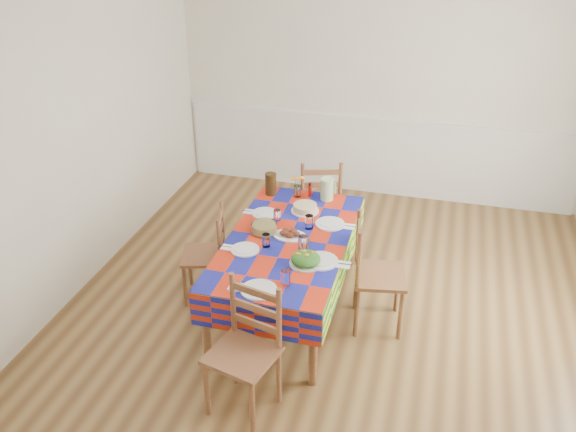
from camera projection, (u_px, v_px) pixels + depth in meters
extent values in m
cube|color=brown|center=(329.00, 319.00, 5.15)|extent=(4.50, 5.00, 0.04)
cube|color=silver|center=(381.00, 79.00, 6.63)|extent=(4.50, 0.04, 2.70)
cube|color=silver|center=(208.00, 431.00, 2.35)|extent=(4.50, 0.04, 2.70)
cube|color=silver|center=(65.00, 142.00, 5.01)|extent=(0.04, 5.00, 2.70)
cube|color=white|center=(377.00, 120.00, 6.80)|extent=(4.41, 0.06, 0.04)
cube|color=white|center=(375.00, 157.00, 7.03)|extent=(4.41, 0.03, 0.90)
cylinder|color=brown|center=(206.00, 329.00, 4.49)|extent=(0.06, 0.06, 0.65)
cylinder|color=brown|center=(313.00, 349.00, 4.30)|extent=(0.06, 0.06, 0.65)
cylinder|color=brown|center=(270.00, 224.00, 5.88)|extent=(0.06, 0.06, 0.65)
cylinder|color=brown|center=(353.00, 235.00, 5.69)|extent=(0.06, 0.06, 0.65)
cube|color=brown|center=(288.00, 241.00, 4.93)|extent=(0.92, 1.75, 0.04)
cube|color=red|center=(288.00, 239.00, 4.92)|extent=(0.96, 1.79, 0.01)
cube|color=red|center=(233.00, 246.00, 5.09)|extent=(0.01, 1.79, 0.28)
cube|color=red|center=(346.00, 262.00, 4.87)|extent=(0.01, 1.79, 0.28)
cube|color=red|center=(254.00, 320.00, 4.23)|extent=(0.96, 0.01, 0.28)
cube|color=red|center=(313.00, 205.00, 5.74)|extent=(0.96, 0.01, 0.28)
cylinder|color=white|center=(259.00, 290.00, 4.28)|extent=(0.26, 0.26, 0.01)
cylinder|color=white|center=(259.00, 289.00, 4.27)|extent=(0.18, 0.18, 0.01)
cylinder|color=white|center=(286.00, 278.00, 4.31)|extent=(0.07, 0.07, 0.13)
cube|color=white|center=(236.00, 287.00, 4.32)|extent=(0.10, 0.10, 0.01)
cube|color=silver|center=(233.00, 286.00, 4.32)|extent=(0.01, 0.16, 0.00)
cube|color=silver|center=(238.00, 286.00, 4.31)|extent=(0.01, 0.19, 0.00)
cylinder|color=white|center=(245.00, 250.00, 4.75)|extent=(0.23, 0.23, 0.01)
cylinder|color=white|center=(245.00, 249.00, 4.75)|extent=(0.16, 0.16, 0.01)
cylinder|color=white|center=(266.00, 240.00, 4.78)|extent=(0.06, 0.06, 0.11)
cube|color=white|center=(227.00, 247.00, 4.79)|extent=(0.08, 0.08, 0.01)
cube|color=silver|center=(225.00, 247.00, 4.79)|extent=(0.14, 0.01, 0.00)
cube|color=silver|center=(229.00, 247.00, 4.78)|extent=(0.17, 0.01, 0.00)
cylinder|color=white|center=(265.00, 213.00, 5.28)|extent=(0.22, 0.22, 0.01)
cylinder|color=white|center=(265.00, 212.00, 5.27)|extent=(0.16, 0.16, 0.00)
cylinder|color=white|center=(277.00, 216.00, 5.14)|extent=(0.06, 0.06, 0.11)
cube|color=white|center=(249.00, 212.00, 5.31)|extent=(0.08, 0.08, 0.00)
cube|color=silver|center=(247.00, 211.00, 5.31)|extent=(0.14, 0.01, 0.00)
cube|color=silver|center=(250.00, 211.00, 5.31)|extent=(0.16, 0.01, 0.00)
cylinder|color=white|center=(321.00, 261.00, 4.61)|extent=(0.27, 0.27, 0.01)
cylinder|color=white|center=(321.00, 260.00, 4.60)|extent=(0.19, 0.19, 0.01)
cylinder|color=white|center=(303.00, 243.00, 4.72)|extent=(0.08, 0.08, 0.13)
cube|color=white|center=(344.00, 265.00, 4.57)|extent=(0.10, 0.10, 0.01)
cube|color=silver|center=(341.00, 264.00, 4.57)|extent=(0.17, 0.01, 0.00)
cube|color=silver|center=(346.00, 265.00, 4.56)|extent=(0.20, 0.01, 0.00)
cylinder|color=white|center=(330.00, 224.00, 5.11)|extent=(0.25, 0.25, 0.01)
cylinder|color=white|center=(330.00, 223.00, 5.11)|extent=(0.17, 0.17, 0.01)
cylinder|color=white|center=(309.00, 222.00, 5.03)|extent=(0.07, 0.07, 0.12)
cube|color=white|center=(349.00, 227.00, 5.08)|extent=(0.09, 0.09, 0.01)
cube|color=silver|center=(347.00, 226.00, 5.08)|extent=(0.16, 0.01, 0.00)
cube|color=silver|center=(352.00, 226.00, 5.07)|extent=(0.18, 0.01, 0.00)
ellipsoid|color=white|center=(290.00, 236.00, 4.94)|extent=(0.28, 0.20, 0.01)
ellipsoid|color=black|center=(296.00, 234.00, 4.91)|extent=(0.07, 0.06, 0.04)
ellipsoid|color=black|center=(293.00, 231.00, 4.95)|extent=(0.07, 0.06, 0.04)
ellipsoid|color=black|center=(286.00, 231.00, 4.95)|extent=(0.07, 0.06, 0.04)
ellipsoid|color=black|center=(284.00, 233.00, 4.92)|extent=(0.07, 0.06, 0.04)
ellipsoid|color=black|center=(289.00, 235.00, 4.89)|extent=(0.07, 0.06, 0.04)
cylinder|color=white|center=(306.00, 263.00, 4.58)|extent=(0.25, 0.25, 0.01)
ellipsoid|color=#114614|center=(306.00, 259.00, 4.56)|extent=(0.22, 0.22, 0.10)
cube|color=orange|center=(299.00, 254.00, 4.53)|extent=(0.03, 0.02, 0.01)
cube|color=orange|center=(305.00, 251.00, 4.56)|extent=(0.04, 0.03, 0.01)
cube|color=orange|center=(307.00, 255.00, 4.51)|extent=(0.03, 0.03, 0.01)
cube|color=orange|center=(313.00, 252.00, 4.55)|extent=(0.03, 0.04, 0.01)
cylinder|color=white|center=(264.00, 228.00, 4.98)|extent=(0.21, 0.21, 0.08)
cylinder|color=#DBCB74|center=(264.00, 228.00, 4.98)|extent=(0.20, 0.20, 0.06)
cylinder|color=white|center=(305.00, 211.00, 5.32)|extent=(0.24, 0.24, 0.01)
cylinder|color=tan|center=(305.00, 207.00, 5.30)|extent=(0.21, 0.21, 0.06)
cube|color=black|center=(302.00, 247.00, 4.79)|extent=(0.10, 0.23, 0.01)
cube|color=black|center=(308.00, 247.00, 4.79)|extent=(0.05, 0.24, 0.01)
cylinder|color=white|center=(298.00, 191.00, 5.55)|extent=(0.06, 0.06, 0.11)
cylinder|color=#3F7426|center=(296.00, 187.00, 5.53)|extent=(0.01, 0.01, 0.15)
ellipsoid|color=orange|center=(293.00, 179.00, 5.50)|extent=(0.05, 0.05, 0.02)
cylinder|color=#3F7426|center=(299.00, 187.00, 5.53)|extent=(0.01, 0.01, 0.15)
ellipsoid|color=orange|center=(302.00, 178.00, 5.50)|extent=(0.05, 0.05, 0.02)
cylinder|color=#3F7426|center=(297.00, 188.00, 5.52)|extent=(0.01, 0.01, 0.15)
ellipsoid|color=orange|center=(297.00, 178.00, 5.45)|extent=(0.05, 0.05, 0.02)
cylinder|color=#B8170E|center=(310.00, 190.00, 5.55)|extent=(0.03, 0.03, 0.14)
cylinder|color=#ACCB8F|center=(327.00, 189.00, 5.48)|extent=(0.12, 0.12, 0.20)
cylinder|color=#311F0B|center=(271.00, 184.00, 5.57)|extent=(0.10, 0.10, 0.20)
cube|color=white|center=(257.00, 299.00, 4.18)|extent=(0.07, 0.02, 0.02)
cylinder|color=brown|center=(207.00, 389.00, 4.09)|extent=(0.04, 0.04, 0.45)
cylinder|color=brown|center=(252.00, 409.00, 3.94)|extent=(0.04, 0.04, 0.45)
cylinder|color=brown|center=(235.00, 359.00, 4.36)|extent=(0.04, 0.04, 0.45)
cylinder|color=brown|center=(279.00, 376.00, 4.20)|extent=(0.04, 0.04, 0.45)
cube|color=brown|center=(242.00, 355.00, 4.03)|extent=(0.51, 0.49, 0.03)
cylinder|color=brown|center=(233.00, 304.00, 4.14)|extent=(0.04, 0.04, 0.50)
cylinder|color=brown|center=(279.00, 320.00, 3.98)|extent=(0.04, 0.04, 0.50)
cube|color=brown|center=(256.00, 324.00, 4.11)|extent=(0.36, 0.11, 0.05)
cube|color=brown|center=(255.00, 308.00, 4.04)|extent=(0.36, 0.11, 0.05)
cube|color=brown|center=(255.00, 292.00, 3.98)|extent=(0.36, 0.11, 0.05)
cylinder|color=brown|center=(334.00, 214.00, 6.29)|extent=(0.04, 0.04, 0.45)
cylinder|color=brown|center=(300.00, 214.00, 6.28)|extent=(0.04, 0.04, 0.45)
cylinder|color=brown|center=(338.00, 230.00, 5.99)|extent=(0.04, 0.04, 0.45)
cylinder|color=brown|center=(302.00, 231.00, 5.98)|extent=(0.04, 0.04, 0.45)
cube|color=brown|center=(319.00, 201.00, 6.02)|extent=(0.51, 0.50, 0.03)
cylinder|color=brown|center=(340.00, 187.00, 5.76)|extent=(0.04, 0.04, 0.50)
cylinder|color=brown|center=(302.00, 188.00, 5.75)|extent=(0.04, 0.04, 0.50)
cube|color=brown|center=(321.00, 197.00, 5.80)|extent=(0.35, 0.12, 0.05)
cube|color=brown|center=(321.00, 185.00, 5.74)|extent=(0.35, 0.12, 0.05)
cube|color=brown|center=(322.00, 172.00, 5.68)|extent=(0.35, 0.12, 0.05)
cylinder|color=brown|center=(190.00, 266.00, 5.47)|extent=(0.03, 0.03, 0.40)
cylinder|color=brown|center=(185.00, 287.00, 5.18)|extent=(0.03, 0.03, 0.40)
cylinder|color=brown|center=(224.00, 266.00, 5.47)|extent=(0.03, 0.03, 0.40)
cylinder|color=brown|center=(221.00, 286.00, 5.19)|extent=(0.03, 0.03, 0.40)
cube|color=brown|center=(203.00, 255.00, 5.22)|extent=(0.45, 0.46, 0.03)
cylinder|color=brown|center=(222.00, 225.00, 5.27)|extent=(0.03, 0.03, 0.45)
cylinder|color=brown|center=(219.00, 244.00, 4.98)|extent=(0.03, 0.03, 0.45)
cube|color=brown|center=(221.00, 243.00, 5.17)|extent=(0.11, 0.31, 0.04)
cube|color=brown|center=(220.00, 231.00, 5.11)|extent=(0.11, 0.31, 0.04)
cube|color=brown|center=(220.00, 219.00, 5.06)|extent=(0.11, 0.31, 0.04)
cylinder|color=brown|center=(400.00, 315.00, 4.79)|extent=(0.04, 0.04, 0.46)
cylinder|color=brown|center=(397.00, 289.00, 5.11)|extent=(0.04, 0.04, 0.46)
cylinder|color=brown|center=(356.00, 313.00, 4.82)|extent=(0.04, 0.04, 0.46)
cylinder|color=brown|center=(356.00, 286.00, 5.14)|extent=(0.04, 0.04, 0.46)
cube|color=brown|center=(380.00, 276.00, 4.85)|extent=(0.47, 0.49, 0.03)
cylinder|color=brown|center=(359.00, 262.00, 4.59)|extent=(0.04, 0.04, 0.51)
cylinder|color=brown|center=(358.00, 237.00, 4.91)|extent=(0.04, 0.04, 0.51)
cube|color=brown|center=(358.00, 260.00, 4.80)|extent=(0.08, 0.36, 0.05)
cube|color=brown|center=(359.00, 246.00, 4.74)|extent=(0.08, 0.36, 0.05)
cube|color=brown|center=(359.00, 231.00, 4.67)|extent=(0.08, 0.36, 0.05)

